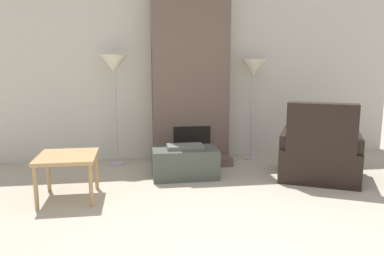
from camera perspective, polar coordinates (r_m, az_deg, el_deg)
name	(u,v)px	position (r m, az deg, el deg)	size (l,w,h in m)	color
wall_back	(188,76)	(5.95, -0.66, 7.92)	(6.84, 0.06, 2.60)	beige
fireplace	(190,79)	(5.70, -0.30, 7.40)	(1.14, 0.71, 2.60)	brown
ottoman	(185,162)	(4.99, -1.08, -5.24)	(0.86, 0.48, 0.44)	#474C42
armchair	(319,156)	(5.16, 18.83, -4.10)	(1.29, 1.26, 1.03)	black
side_table	(67,161)	(4.39, -18.46, -4.73)	(0.63, 0.66, 0.50)	tan
floor_lamp_left	(114,67)	(5.59, -11.84, 9.01)	(0.39, 0.39, 1.62)	#ADADB2
floor_lamp_right	(253,71)	(5.87, 9.34, 8.60)	(0.39, 0.39, 1.56)	#ADADB2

